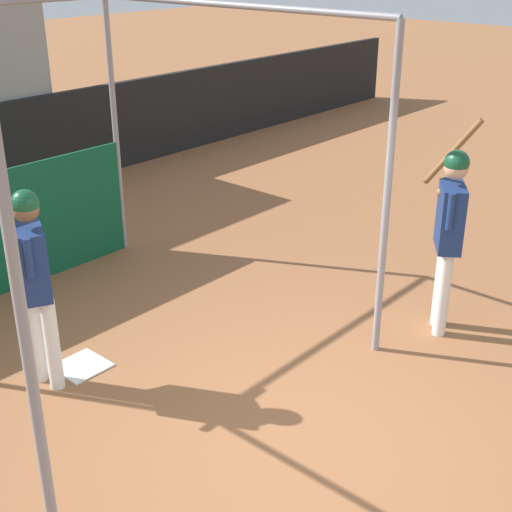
# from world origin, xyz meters

# --- Properties ---
(ground_plane) EXTENTS (60.00, 60.00, 0.00)m
(ground_plane) POSITION_xyz_m (0.00, 0.00, 0.00)
(ground_plane) COLOR #935B38
(batting_cage) EXTENTS (3.70, 3.92, 3.13)m
(batting_cage) POSITION_xyz_m (-0.18, 3.50, 1.32)
(batting_cage) COLOR gray
(batting_cage) RESTS_ON ground
(home_plate) EXTENTS (0.44, 0.44, 0.02)m
(home_plate) POSITION_xyz_m (-0.46, 2.25, 0.01)
(home_plate) COLOR white
(home_plate) RESTS_ON ground
(player_batter) EXTENTS (0.62, 0.93, 2.00)m
(player_batter) POSITION_xyz_m (-0.82, 2.26, 1.12)
(player_batter) COLOR white
(player_batter) RESTS_ON ground
(player_waiting) EXTENTS (0.63, 0.68, 2.14)m
(player_waiting) POSITION_xyz_m (2.40, 0.09, 1.16)
(player_waiting) COLOR white
(player_waiting) RESTS_ON ground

